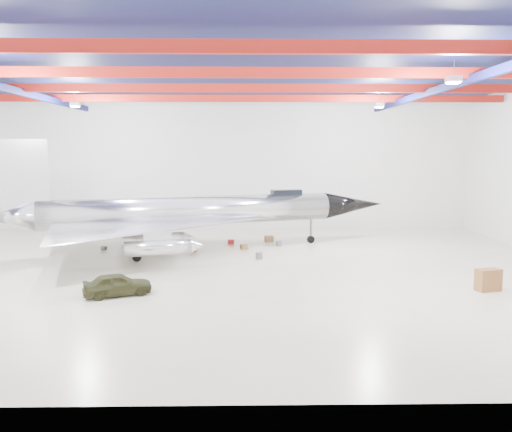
{
  "coord_description": "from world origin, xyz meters",
  "views": [
    {
      "loc": [
        1.3,
        -27.46,
        6.72
      ],
      "look_at": [
        1.79,
        2.0,
        2.83
      ],
      "focal_mm": 35.0,
      "sensor_mm": 36.0,
      "label": 1
    }
  ],
  "objects": [
    {
      "name": "floor",
      "position": [
        0.0,
        0.0,
        0.0
      ],
      "size": [
        40.0,
        40.0,
        0.0
      ],
      "primitive_type": "plane",
      "color": "beige",
      "rests_on": "ground"
    },
    {
      "name": "wall_back",
      "position": [
        0.0,
        15.0,
        5.5
      ],
      "size": [
        40.0,
        0.0,
        40.0
      ],
      "primitive_type": "plane",
      "rotation": [
        1.57,
        0.0,
        0.0
      ],
      "color": "silver",
      "rests_on": "floor"
    },
    {
      "name": "ceiling",
      "position": [
        0.0,
        0.0,
        11.0
      ],
      "size": [
        40.0,
        40.0,
        0.0
      ],
      "primitive_type": "plane",
      "rotation": [
        3.14,
        0.0,
        0.0
      ],
      "color": "#0A0F38",
      "rests_on": "wall_back"
    },
    {
      "name": "ceiling_structure",
      "position": [
        0.0,
        0.0,
        10.32
      ],
      "size": [
        39.5,
        29.5,
        1.08
      ],
      "color": "maroon",
      "rests_on": "ceiling"
    },
    {
      "name": "jet_aircraft",
      "position": [
        -2.5,
        5.75,
        2.42
      ],
      "size": [
        26.46,
        19.21,
        7.39
      ],
      "rotation": [
        0.0,
        0.0,
        0.29
      ],
      "color": "silver",
      "rests_on": "floor"
    },
    {
      "name": "jeep",
      "position": [
        -4.78,
        -4.79,
        0.53
      ],
      "size": [
        3.36,
        2.3,
        1.06
      ],
      "primitive_type": "imported",
      "rotation": [
        0.0,
        0.0,
        1.94
      ],
      "color": "#303219",
      "rests_on": "floor"
    },
    {
      "name": "desk",
      "position": [
        12.86,
        -4.31,
        0.54
      ],
      "size": [
        1.28,
        0.86,
        1.07
      ],
      "primitive_type": "cube",
      "rotation": [
        0.0,
        0.0,
        0.26
      ],
      "color": "brown",
      "rests_on": "floor"
    },
    {
      "name": "crate_ply",
      "position": [
        -2.41,
        5.46,
        0.19
      ],
      "size": [
        0.58,
        0.48,
        0.37
      ],
      "primitive_type": "cube",
      "rotation": [
        0.0,
        0.0,
        -0.11
      ],
      "color": "olive",
      "rests_on": "floor"
    },
    {
      "name": "toolbox_red",
      "position": [
        0.06,
        8.01,
        0.16
      ],
      "size": [
        0.5,
        0.42,
        0.32
      ],
      "primitive_type": "cube",
      "rotation": [
        0.0,
        0.0,
        0.13
      ],
      "color": "maroon",
      "rests_on": "floor"
    },
    {
      "name": "engine_drum",
      "position": [
        1.99,
        2.95,
        0.2
      ],
      "size": [
        0.53,
        0.53,
        0.4
      ],
      "primitive_type": "cylinder",
      "rotation": [
        0.0,
        0.0,
        -0.23
      ],
      "color": "#59595B",
      "rests_on": "floor"
    },
    {
      "name": "parts_bin",
      "position": [
        2.87,
        8.91,
        0.21
      ],
      "size": [
        0.71,
        0.62,
        0.42
      ],
      "primitive_type": "cube",
      "rotation": [
        0.0,
        0.0,
        0.26
      ],
      "color": "olive",
      "rests_on": "floor"
    },
    {
      "name": "crate_small",
      "position": [
        -8.54,
        6.13,
        0.12
      ],
      "size": [
        0.41,
        0.37,
        0.24
      ],
      "primitive_type": "cube",
      "rotation": [
        0.0,
        0.0,
        -0.36
      ],
      "color": "#59595B",
      "rests_on": "floor"
    },
    {
      "name": "oil_barrel",
      "position": [
        1.04,
        6.08,
        0.16
      ],
      "size": [
        0.58,
        0.53,
        0.33
      ],
      "primitive_type": "cube",
      "rotation": [
        0.0,
        0.0,
        0.41
      ],
      "color": "olive",
      "rests_on": "floor"
    },
    {
      "name": "spares_box",
      "position": [
        3.47,
        7.19,
        0.19
      ],
      "size": [
        0.51,
        0.51,
        0.37
      ],
      "primitive_type": "cylinder",
      "rotation": [
        0.0,
        0.0,
        -0.26
      ],
      "color": "#59595B",
      "rests_on": "floor"
    }
  ]
}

